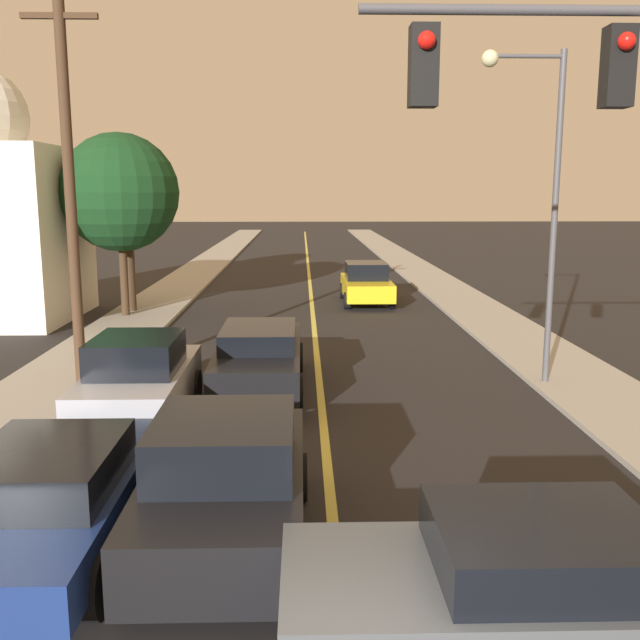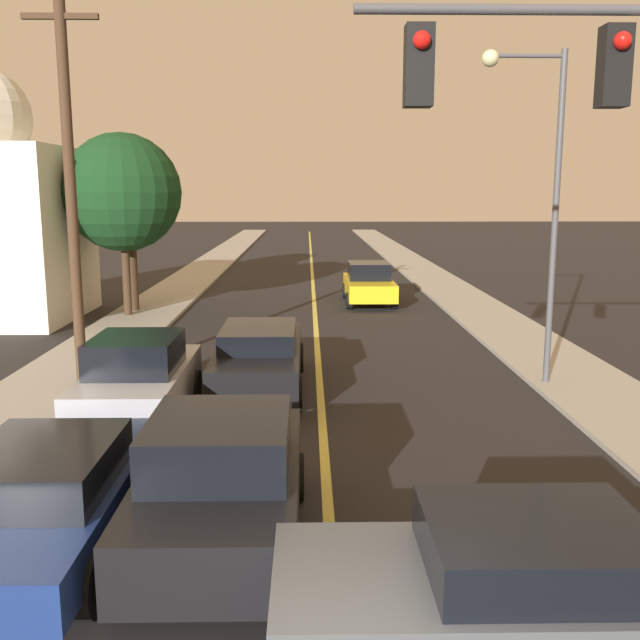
% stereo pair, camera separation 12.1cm
% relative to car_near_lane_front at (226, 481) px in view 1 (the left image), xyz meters
% --- Properties ---
extents(road_surface, '(9.63, 80.00, 0.01)m').
position_rel_car_near_lane_front_xyz_m(road_surface, '(1.35, 31.93, -0.86)').
color(road_surface, black).
rests_on(road_surface, ground).
extents(sidewalk_left, '(2.50, 80.00, 0.12)m').
position_rel_car_near_lane_front_xyz_m(sidewalk_left, '(-4.72, 31.93, -0.81)').
color(sidewalk_left, '#9E998E').
rests_on(sidewalk_left, ground).
extents(sidewalk_right, '(2.50, 80.00, 0.12)m').
position_rel_car_near_lane_front_xyz_m(sidewalk_right, '(7.42, 31.93, -0.81)').
color(sidewalk_right, '#9E998E').
rests_on(sidewalk_right, ground).
extents(car_near_lane_front, '(2.02, 4.34, 1.73)m').
position_rel_car_near_lane_front_xyz_m(car_near_lane_front, '(0.00, 0.00, 0.00)').
color(car_near_lane_front, black).
rests_on(car_near_lane_front, ground).
extents(car_near_lane_second, '(1.93, 5.18, 1.48)m').
position_rel_car_near_lane_front_xyz_m(car_near_lane_second, '(0.00, 7.18, -0.08)').
color(car_near_lane_second, black).
rests_on(car_near_lane_second, ground).
extents(car_outer_lane_front, '(1.98, 4.79, 1.41)m').
position_rel_car_near_lane_front_xyz_m(car_outer_lane_front, '(-2.12, -0.05, -0.13)').
color(car_outer_lane_front, navy).
rests_on(car_outer_lane_front, ground).
extents(car_outer_lane_second, '(1.88, 4.13, 1.76)m').
position_rel_car_near_lane_front_xyz_m(car_outer_lane_second, '(-2.12, 4.73, 0.02)').
color(car_outer_lane_second, '#A5A8B2').
rests_on(car_outer_lane_second, ground).
extents(car_far_oncoming, '(1.93, 4.49, 1.62)m').
position_rel_car_near_lane_front_xyz_m(car_far_oncoming, '(3.52, 19.65, -0.06)').
color(car_far_oncoming, gold).
rests_on(car_far_oncoming, ground).
extents(car_crossing_right, '(4.29, 1.97, 1.57)m').
position_rel_car_near_lane_front_xyz_m(car_crossing_right, '(2.92, -2.58, -0.05)').
color(car_crossing_right, '#474C51').
rests_on(car_crossing_right, ground).
extents(streetlamp_right, '(1.82, 0.36, 7.24)m').
position_rel_car_near_lane_front_xyz_m(streetlamp_right, '(6.10, 7.32, 3.89)').
color(streetlamp_right, '#47474C').
rests_on(streetlamp_right, ground).
extents(utility_pole_left, '(1.60, 0.24, 8.47)m').
position_rel_car_near_lane_front_xyz_m(utility_pole_left, '(-4.07, 7.48, 3.65)').
color(utility_pole_left, '#422D1E').
rests_on(utility_pole_left, ground).
extents(tree_left_near, '(4.02, 4.02, 6.25)m').
position_rel_car_near_lane_front_xyz_m(tree_left_near, '(-5.23, 16.46, 3.48)').
color(tree_left_near, '#3D2B1C').
rests_on(tree_left_near, ground).
extents(tree_left_far, '(3.58, 3.58, 6.10)m').
position_rel_car_near_lane_front_xyz_m(tree_left_far, '(-5.27, 17.42, 3.54)').
color(tree_left_far, '#3D2B1C').
rests_on(tree_left_far, ground).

